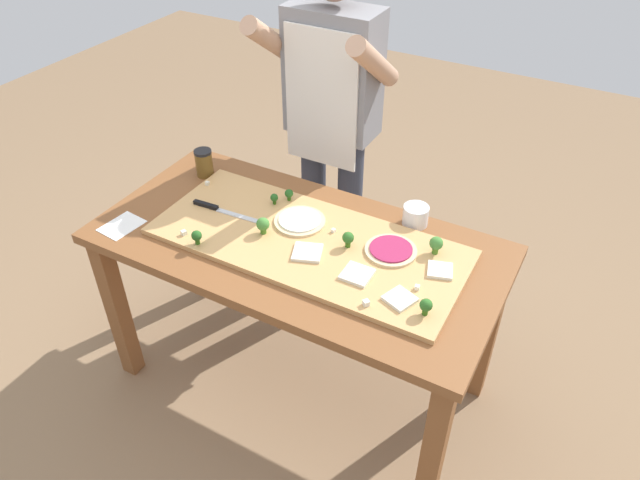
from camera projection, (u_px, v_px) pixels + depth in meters
name	position (u px, v px, depth m)	size (l,w,h in m)	color
ground_plane	(301.00, 378.00, 2.72)	(8.00, 8.00, 0.00)	#896B4C
prep_table	(298.00, 264.00, 2.30)	(1.54, 0.77, 0.80)	brown
cutting_board	(307.00, 243.00, 2.20)	(1.17, 0.50, 0.02)	tan
chefs_knife	(219.00, 209.00, 2.34)	(0.33, 0.04, 0.02)	#B7BABF
pizza_whole_beet_magenta	(391.00, 250.00, 2.14)	(0.19, 0.19, 0.02)	beige
pizza_whole_white_garlic	(300.00, 221.00, 2.28)	(0.20, 0.20, 0.02)	beige
pizza_slice_center	(357.00, 274.00, 2.03)	(0.10, 0.10, 0.01)	silver
pizza_slice_near_left	(400.00, 299.00, 1.94)	(0.09, 0.09, 0.01)	silver
pizza_slice_far_right	(307.00, 252.00, 2.13)	(0.10, 0.10, 0.01)	silver
pizza_slice_far_left	(440.00, 270.00, 2.05)	(0.09, 0.09, 0.01)	silver
broccoli_floret_front_right	(274.00, 198.00, 2.36)	(0.03, 0.03, 0.05)	#2C5915
broccoli_floret_front_mid	(436.00, 244.00, 2.11)	(0.05, 0.05, 0.07)	#487A23
broccoli_floret_center_left	(426.00, 306.00, 1.87)	(0.04, 0.04, 0.06)	#366618
broccoli_floret_center_right	(348.00, 238.00, 2.14)	(0.04, 0.04, 0.06)	#366618
broccoli_floret_front_left	(197.00, 236.00, 2.15)	(0.04, 0.04, 0.06)	#2C5915
broccoli_floret_back_mid	(263.00, 225.00, 2.20)	(0.05, 0.05, 0.07)	#487A23
broccoli_floret_back_left	(289.00, 194.00, 2.38)	(0.03, 0.03, 0.05)	#2C5915
cheese_crumble_a	(417.00, 287.00, 1.98)	(0.02, 0.02, 0.02)	white
cheese_crumble_b	(184.00, 233.00, 2.21)	(0.02, 0.02, 0.02)	silver
cheese_crumble_c	(366.00, 303.00, 1.92)	(0.02, 0.02, 0.02)	white
cheese_crumble_d	(207.00, 183.00, 2.49)	(0.02, 0.02, 0.02)	silver
cheese_crumble_e	(334.00, 231.00, 2.23)	(0.01, 0.01, 0.01)	white
flour_cup	(415.00, 216.00, 2.29)	(0.10, 0.10, 0.08)	white
sauce_jar	(204.00, 163.00, 2.55)	(0.08, 0.08, 0.12)	brown
recipe_note	(122.00, 226.00, 2.30)	(0.12, 0.16, 0.00)	white
cook_center	(332.00, 112.00, 2.63)	(0.54, 0.39, 1.67)	#333847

